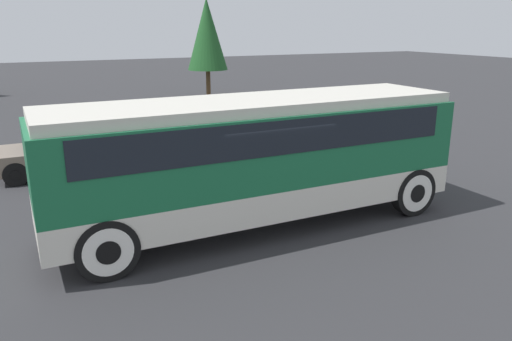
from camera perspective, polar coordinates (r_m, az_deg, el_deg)
ground_plane at (r=11.66m, az=0.00°, el=-6.25°), size 120.00×120.00×0.00m
tour_bus at (r=11.14m, az=0.44°, el=2.34°), size 9.34×2.50×2.94m
parked_car_near at (r=17.89m, az=4.88°, el=4.18°), size 4.28×1.98×1.49m
parked_car_mid at (r=16.71m, az=-20.34°, el=2.30°), size 4.42×1.92×1.44m
tree_left at (r=32.38m, az=-5.62°, el=15.22°), size 2.51×2.51×6.11m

